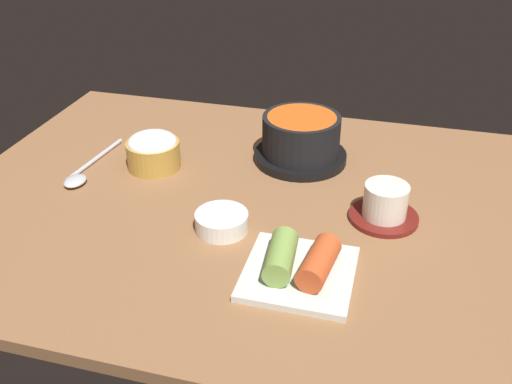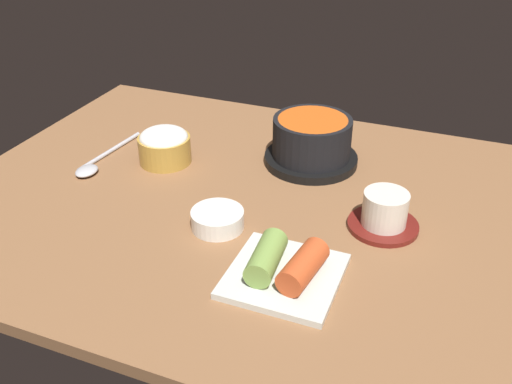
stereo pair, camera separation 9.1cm
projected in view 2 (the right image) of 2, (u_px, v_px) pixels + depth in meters
dining_table at (249, 204)px, 95.82cm from camera, size 100.00×76.00×2.00cm
stone_pot at (312, 142)px, 104.17cm from camera, size 17.18×17.18×8.79cm
rice_bowl at (164, 145)px, 105.09cm from camera, size 9.62×9.62×6.66cm
tea_cup_with_saucer at (384, 214)px, 86.50cm from camera, size 10.90×10.90×6.08cm
banchan_cup_center at (217, 219)px, 87.58cm from camera, size 8.16×8.16×2.84cm
kimchi_plate at (284, 268)px, 76.84cm from camera, size 14.84×14.84×4.79cm
spoon at (95, 164)px, 104.75cm from camera, size 4.04×19.67×1.35cm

